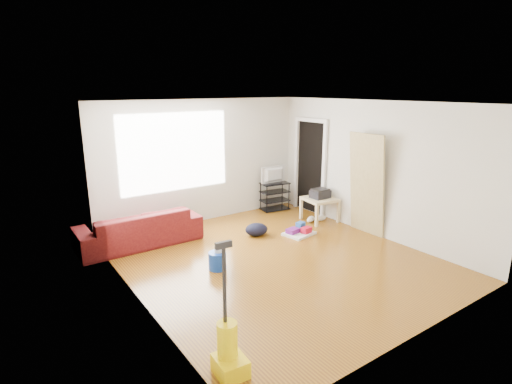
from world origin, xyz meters
TOP-DOWN VIEW (x-y plane):
  - room at (0.07, 0.15)m, footprint 4.51×5.01m
  - sofa at (-1.58, 1.95)m, footprint 2.13×0.83m
  - tv_stand at (1.65, 2.22)m, footprint 0.67×0.45m
  - tv at (1.65, 2.22)m, footprint 0.64×0.08m
  - side_table at (1.95, 1.07)m, footprint 0.67×0.67m
  - printer at (1.95, 1.07)m, footprint 0.37×0.29m
  - bucket at (-0.95, 0.27)m, footprint 0.31×0.31m
  - toilet_paper at (-0.93, 0.28)m, footprint 0.12×0.12m
  - cleaning_tray at (1.07, 0.70)m, footprint 0.60×0.52m
  - backpack at (0.37, 1.11)m, footprint 0.51×0.46m
  - sneakers at (1.85, 1.08)m, footprint 0.52×0.27m
  - vacuum at (-2.00, -1.81)m, footprint 0.31×0.35m
  - door_panel at (2.13, 0.04)m, footprint 0.24×0.77m

SIDE VIEW (x-z plane):
  - sofa at x=-1.58m, z-range -0.31..0.31m
  - bucket at x=-0.95m, z-range -0.14..0.14m
  - backpack at x=0.37m, z-range -0.12..0.12m
  - door_panel at x=2.13m, z-range -0.96..0.96m
  - sneakers at x=1.85m, z-range 0.00..0.12m
  - cleaning_tray at x=1.07m, z-range -0.04..0.16m
  - toilet_paper at x=-0.93m, z-range 0.14..0.25m
  - vacuum at x=-2.00m, z-range -0.43..0.93m
  - tv_stand at x=1.65m, z-range 0.01..0.64m
  - side_table at x=1.95m, z-range 0.17..0.67m
  - printer at x=1.95m, z-range 0.49..0.69m
  - tv at x=1.65m, z-range 0.63..1.00m
  - room at x=0.07m, z-range 0.00..2.51m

